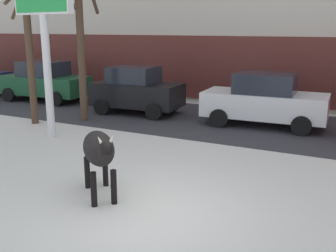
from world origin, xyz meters
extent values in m
plane|color=silver|center=(0.00, 0.00, 0.00)|extent=(120.00, 120.00, 0.00)
cube|color=#333338|center=(0.00, 7.74, 0.00)|extent=(60.00, 5.60, 0.01)
cube|color=#5B2823|center=(0.00, 10.91, 1.60)|extent=(43.12, 0.10, 2.80)
ellipsoid|color=black|center=(-1.11, 0.29, 1.02)|extent=(1.41, 1.41, 0.64)
cylinder|color=black|center=(-0.63, 0.08, 0.35)|extent=(0.12, 0.12, 0.70)
cylinder|color=black|center=(-0.90, -0.20, 0.35)|extent=(0.12, 0.12, 0.70)
cylinder|color=black|center=(-1.32, 0.77, 0.35)|extent=(0.12, 0.12, 0.70)
cylinder|color=black|center=(-1.59, 0.50, 0.35)|extent=(0.12, 0.12, 0.70)
cylinder|color=black|center=(-0.58, -0.24, 1.20)|extent=(0.52, 0.52, 0.44)
ellipsoid|color=black|center=(-0.42, -0.40, 1.30)|extent=(0.48, 0.48, 0.28)
cone|color=beige|center=(-0.38, -0.29, 1.46)|extent=(0.12, 0.12, 0.15)
cone|color=beige|center=(-0.53, -0.45, 1.46)|extent=(0.12, 0.12, 0.15)
cylinder|color=black|center=(-1.58, 0.76, 0.77)|extent=(0.06, 0.06, 0.60)
ellipsoid|color=beige|center=(-1.23, 0.41, 0.72)|extent=(0.37, 0.37, 0.20)
cylinder|color=silver|center=(-5.22, 3.36, 1.90)|extent=(0.24, 0.24, 3.80)
cylinder|color=black|center=(-13.55, 8.90, 0.32)|extent=(0.65, 0.25, 0.64)
cube|color=#194C2D|center=(-9.99, 8.15, 0.74)|extent=(4.29, 1.98, 0.84)
cube|color=#1E232D|center=(-9.99, 8.15, 1.50)|extent=(2.08, 1.65, 0.68)
cylinder|color=black|center=(-8.67, 9.10, 0.32)|extent=(0.65, 0.25, 0.64)
cylinder|color=black|center=(-8.58, 7.34, 0.32)|extent=(0.65, 0.25, 0.64)
cylinder|color=black|center=(-11.40, 8.95, 0.32)|extent=(0.65, 0.25, 0.64)
cylinder|color=black|center=(-11.30, 7.20, 0.32)|extent=(0.65, 0.25, 0.64)
cube|color=black|center=(-4.64, 7.67, 0.77)|extent=(3.59, 1.89, 0.90)
cube|color=#1E232D|center=(-4.79, 7.66, 1.54)|extent=(1.88, 1.59, 0.64)
cylinder|color=black|center=(-3.55, 8.58, 0.32)|extent=(0.65, 0.25, 0.64)
cylinder|color=black|center=(-3.46, 6.88, 0.32)|extent=(0.65, 0.25, 0.64)
cylinder|color=black|center=(-5.83, 8.45, 0.32)|extent=(0.65, 0.25, 0.64)
cylinder|color=black|center=(-5.73, 6.76, 0.32)|extent=(0.65, 0.25, 0.64)
cube|color=white|center=(0.39, 7.87, 0.74)|extent=(4.29, 1.98, 0.84)
cube|color=#1E232D|center=(0.39, 7.87, 1.50)|extent=(2.08, 1.65, 0.68)
cylinder|color=black|center=(1.70, 8.82, 0.32)|extent=(0.65, 0.25, 0.64)
cylinder|color=black|center=(1.80, 7.06, 0.32)|extent=(0.65, 0.25, 0.64)
cylinder|color=black|center=(-1.03, 8.67, 0.32)|extent=(0.65, 0.25, 0.64)
cylinder|color=black|center=(-0.93, 6.92, 0.32)|extent=(0.65, 0.25, 0.64)
cylinder|color=#282833|center=(-5.60, 11.00, 0.44)|extent=(0.24, 0.24, 0.88)
cube|color=#386B42|center=(-5.60, 11.00, 1.20)|extent=(0.36, 0.22, 0.64)
sphere|color=#9E7051|center=(-5.60, 11.00, 1.63)|extent=(0.20, 0.20, 0.20)
cylinder|color=#4C3828|center=(-7.05, 4.50, 2.68)|extent=(0.25, 0.25, 5.37)
cylinder|color=#4C3828|center=(-7.38, 4.44, 4.11)|extent=(0.25, 0.76, 0.98)
cylinder|color=#4C3828|center=(-6.56, 4.76, 3.54)|extent=(0.66, 1.11, 1.19)
cylinder|color=#4C3828|center=(-5.79, 5.72, 2.44)|extent=(0.27, 0.27, 4.88)
cylinder|color=#4C3828|center=(-6.00, 5.37, 4.26)|extent=(0.83, 0.57, 0.84)
camera|label=1|loc=(3.66, -6.05, 3.40)|focal=43.36mm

